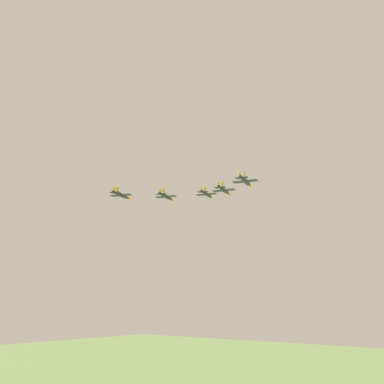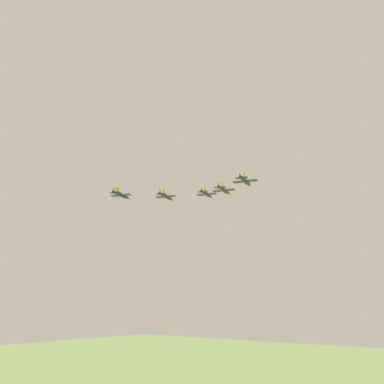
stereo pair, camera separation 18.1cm
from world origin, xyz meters
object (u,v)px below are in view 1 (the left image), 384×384
Objects in this scene: jet_left_wingman at (166,197)px; jet_left_outer at (122,195)px; jet_right_wingman at (224,190)px; jet_right_outer at (246,181)px; jet_lead at (207,194)px.

jet_left_wingman is 1.03× the size of jet_left_outer.
jet_right_wingman is 23.20m from jet_right_outer.
jet_left_wingman is 0.97× the size of jet_right_wingman.
jet_left_wingman is at bearing 91.00° from jet_right_wingman.
jet_right_wingman reaches higher than jet_left_wingman.
jet_lead is 23.39m from jet_right_wingman.
jet_lead reaches higher than jet_right_wingman.
jet_right_wingman is at bearing -90.59° from jet_left_wingman.
jet_right_wingman is 48.36m from jet_left_outer.
jet_left_wingman is (-9.33, -21.18, -3.84)m from jet_lead.
jet_right_wingman is 1.02× the size of jet_right_outer.
jet_right_outer is (57.46, 17.11, 0.69)m from jet_left_outer.
jet_lead is at bearing -40.49° from jet_left_outer.
jet_right_wingman is (19.40, -12.62, -3.40)m from jet_lead.
jet_lead is 1.02× the size of jet_left_wingman.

